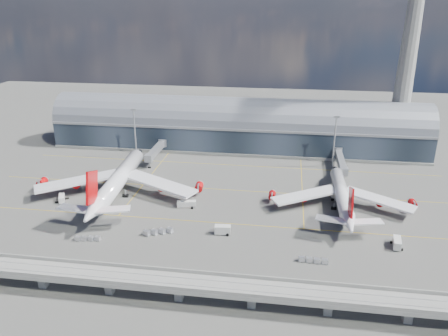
# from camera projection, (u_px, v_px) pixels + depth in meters

# --- Properties ---
(ground) EXTENTS (500.00, 500.00, 0.00)m
(ground) POSITION_uv_depth(u_px,v_px,m) (213.00, 210.00, 171.02)
(ground) COLOR #474744
(ground) RESTS_ON ground
(taxi_lines) EXTENTS (200.00, 80.12, 0.01)m
(taxi_lines) POSITION_uv_depth(u_px,v_px,m) (222.00, 187.00, 191.38)
(taxi_lines) COLOR gold
(taxi_lines) RESTS_ON ground
(terminal) EXTENTS (200.00, 30.00, 28.00)m
(terminal) POSITION_uv_depth(u_px,v_px,m) (237.00, 128.00, 238.74)
(terminal) COLOR #1C242F
(terminal) RESTS_ON ground
(control_tower) EXTENTS (19.00, 19.00, 103.00)m
(control_tower) POSITION_uv_depth(u_px,v_px,m) (408.00, 54.00, 217.10)
(control_tower) COLOR gray
(control_tower) RESTS_ON ground
(guideway) EXTENTS (220.00, 8.50, 7.20)m
(guideway) POSITION_uv_depth(u_px,v_px,m) (179.00, 283.00, 118.42)
(guideway) COLOR gray
(guideway) RESTS_ON ground
(floodlight_mast_left) EXTENTS (3.00, 0.70, 25.70)m
(floodlight_mast_left) POSITION_uv_depth(u_px,v_px,m) (135.00, 132.00, 223.54)
(floodlight_mast_left) COLOR gray
(floodlight_mast_left) RESTS_ON ground
(floodlight_mast_right) EXTENTS (3.00, 0.70, 25.70)m
(floodlight_mast_right) POSITION_uv_depth(u_px,v_px,m) (334.00, 140.00, 209.91)
(floodlight_mast_right) COLOR gray
(floodlight_mast_right) RESTS_ON ground
(airliner_left) EXTENTS (71.29, 74.92, 22.82)m
(airliner_left) POSITION_uv_depth(u_px,v_px,m) (118.00, 181.00, 181.70)
(airliner_left) COLOR white
(airliner_left) RESTS_ON ground
(airliner_right) EXTENTS (57.29, 59.86, 19.05)m
(airliner_right) POSITION_uv_depth(u_px,v_px,m) (342.00, 196.00, 171.14)
(airliner_right) COLOR white
(airliner_right) RESTS_ON ground
(jet_bridge_left) EXTENTS (4.40, 28.00, 7.25)m
(jet_bridge_left) POSITION_uv_depth(u_px,v_px,m) (157.00, 149.00, 223.30)
(jet_bridge_left) COLOR gray
(jet_bridge_left) RESTS_ON ground
(jet_bridge_right) EXTENTS (4.40, 32.00, 7.25)m
(jet_bridge_right) POSITION_uv_depth(u_px,v_px,m) (340.00, 160.00, 209.03)
(jet_bridge_right) COLOR gray
(jet_bridge_right) RESTS_ON ground
(service_truck_0) EXTENTS (4.56, 6.57, 2.61)m
(service_truck_0) POSITION_uv_depth(u_px,v_px,m) (62.00, 198.00, 177.96)
(service_truck_0) COLOR beige
(service_truck_0) RESTS_ON ground
(service_truck_1) EXTENTS (5.79, 3.20, 3.24)m
(service_truck_1) POSITION_uv_depth(u_px,v_px,m) (223.00, 230.00, 153.13)
(service_truck_1) COLOR beige
(service_truck_1) RESTS_ON ground
(service_truck_2) EXTENTS (7.71, 3.59, 2.70)m
(service_truck_2) POSITION_uv_depth(u_px,v_px,m) (187.00, 204.00, 172.87)
(service_truck_2) COLOR beige
(service_truck_2) RESTS_ON ground
(service_truck_3) EXTENTS (3.34, 6.55, 3.02)m
(service_truck_3) POSITION_uv_depth(u_px,v_px,m) (397.00, 243.00, 145.06)
(service_truck_3) COLOR beige
(service_truck_3) RESTS_ON ground
(service_truck_4) EXTENTS (3.96, 5.90, 3.14)m
(service_truck_4) POSITION_uv_depth(u_px,v_px,m) (336.00, 195.00, 179.83)
(service_truck_4) COLOR beige
(service_truck_4) RESTS_ON ground
(service_truck_5) EXTENTS (6.44, 4.27, 2.91)m
(service_truck_5) POSITION_uv_depth(u_px,v_px,m) (131.00, 173.00, 203.66)
(service_truck_5) COLOR beige
(service_truck_5) RESTS_ON ground
(cargo_train_0) EXTENTS (9.04, 2.78, 1.49)m
(cargo_train_0) POSITION_uv_depth(u_px,v_px,m) (88.00, 239.00, 149.25)
(cargo_train_0) COLOR gray
(cargo_train_0) RESTS_ON ground
(cargo_train_1) EXTENTS (10.47, 5.58, 1.77)m
(cargo_train_1) POSITION_uv_depth(u_px,v_px,m) (158.00, 232.00, 153.32)
(cargo_train_1) COLOR gray
(cargo_train_1) RESTS_ON ground
(cargo_train_2) EXTENTS (9.45, 2.02, 1.56)m
(cargo_train_2) POSITION_uv_depth(u_px,v_px,m) (313.00, 260.00, 136.75)
(cargo_train_2) COLOR gray
(cargo_train_2) RESTS_ON ground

